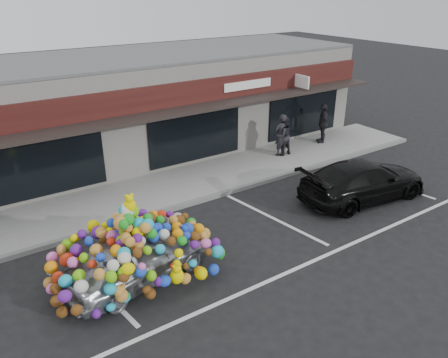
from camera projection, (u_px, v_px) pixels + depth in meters
ground at (203, 247)px, 12.73m from camera, size 90.00×90.00×0.00m
shop_building at (97, 111)px, 18.24m from camera, size 24.00×7.20×4.31m
sidewalk at (145, 195)px, 15.73m from camera, size 26.00×3.00×0.15m
kerb at (164, 211)px, 14.59m from camera, size 26.00×0.18×0.16m
parking_stripe_left at (93, 282)px, 11.25m from camera, size 0.73×4.37×0.01m
parking_stripe_mid at (273, 218)px, 14.30m from camera, size 0.73×4.37×0.01m
parking_stripe_right at (380, 180)px, 17.05m from camera, size 0.73×4.37×0.01m
lane_line at (309, 263)px, 12.00m from camera, size 14.00×0.12×0.01m
toy_car at (136, 253)px, 11.00m from camera, size 2.81×4.39×2.40m
black_sedan at (363, 180)px, 15.33m from camera, size 2.51×5.04×1.41m
pedestrian_a at (281, 135)px, 18.77m from camera, size 0.67×0.44×1.84m
pedestrian_b at (283, 136)px, 18.84m from camera, size 0.86×0.68×1.73m
pedestrian_c at (323, 123)px, 20.34m from camera, size 1.15×0.95×1.84m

